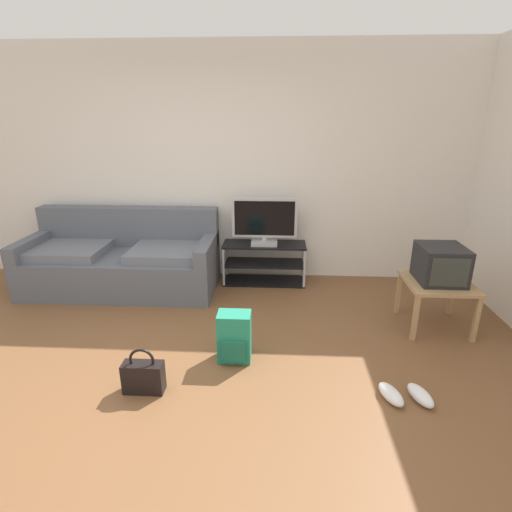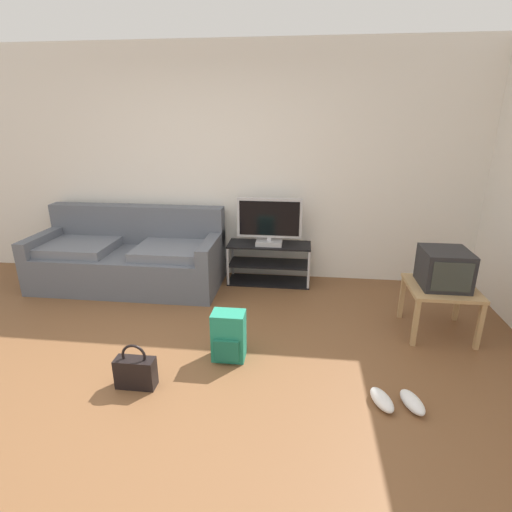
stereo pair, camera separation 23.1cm
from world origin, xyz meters
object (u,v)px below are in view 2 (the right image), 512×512
object	(u,v)px
crt_tv	(444,268)
backpack	(229,336)
tv_stand	(269,263)
sneakers_pair	(397,401)
flat_tv	(269,222)
couch	(130,258)
side_table	(441,293)
handbag	(136,371)

from	to	relation	value
crt_tv	backpack	distance (m)	1.99
tv_stand	sneakers_pair	size ratio (longest dim) A/B	2.46
flat_tv	backpack	world-z (taller)	flat_tv
couch	side_table	world-z (taller)	couch
handbag	sneakers_pair	distance (m)	1.88
backpack	handbag	xyz separation A→B (m)	(-0.62, -0.45, -0.08)
flat_tv	crt_tv	bearing A→B (deg)	-30.34
crt_tv	handbag	bearing A→B (deg)	-155.56
flat_tv	handbag	size ratio (longest dim) A/B	2.11
side_table	tv_stand	bearing A→B (deg)	148.67
backpack	couch	bearing A→B (deg)	161.63
crt_tv	flat_tv	bearing A→B (deg)	149.66
flat_tv	handbag	world-z (taller)	flat_tv
crt_tv	tv_stand	bearing A→B (deg)	149.08
flat_tv	crt_tv	distance (m)	1.91
flat_tv	crt_tv	xyz separation A→B (m)	(1.65, -0.96, -0.12)
tv_stand	crt_tv	bearing A→B (deg)	-30.92
sneakers_pair	tv_stand	bearing A→B (deg)	117.19
handbag	backpack	bearing A→B (deg)	36.11
crt_tv	backpack	bearing A→B (deg)	-160.11
tv_stand	crt_tv	xyz separation A→B (m)	(1.65, -0.99, 0.39)
handbag	sneakers_pair	bearing A→B (deg)	0.02
couch	backpack	size ratio (longest dim) A/B	5.16
side_table	backpack	world-z (taller)	side_table
couch	side_table	bearing A→B (deg)	-13.19
handbag	sneakers_pair	size ratio (longest dim) A/B	0.90
couch	tv_stand	world-z (taller)	couch
tv_stand	flat_tv	distance (m)	0.51
backpack	handbag	size ratio (longest dim) A/B	1.17
side_table	crt_tv	distance (m)	0.23
couch	tv_stand	size ratio (longest dim) A/B	2.21
flat_tv	handbag	xyz separation A→B (m)	(-0.80, -2.07, -0.63)
side_table	handbag	size ratio (longest dim) A/B	1.65
side_table	backpack	bearing A→B (deg)	-160.56
couch	crt_tv	size ratio (longest dim) A/B	5.00
couch	handbag	bearing A→B (deg)	-65.97
couch	sneakers_pair	bearing A→B (deg)	-34.51
side_table	handbag	xyz separation A→B (m)	(-2.45, -1.10, -0.27)
crt_tv	backpack	size ratio (longest dim) A/B	1.03
backpack	sneakers_pair	xyz separation A→B (m)	(1.26, -0.45, -0.16)
side_table	couch	bearing A→B (deg)	166.81
flat_tv	side_table	size ratio (longest dim) A/B	1.27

